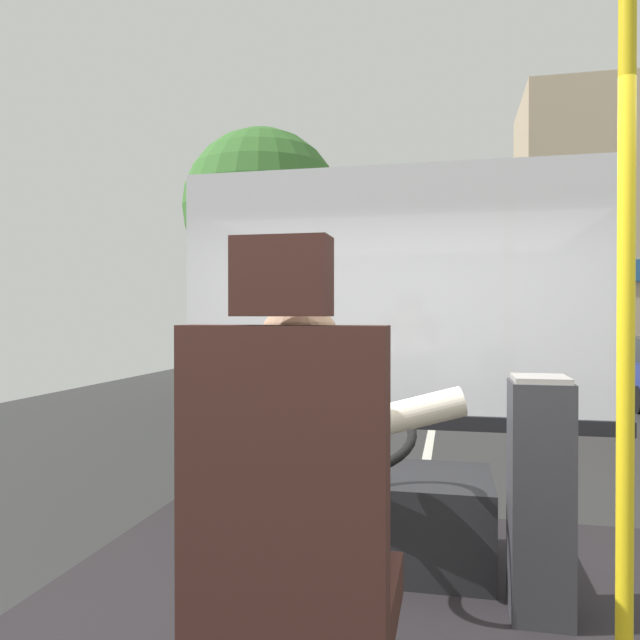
# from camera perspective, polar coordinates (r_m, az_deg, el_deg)

# --- Properties ---
(ground) EXTENTS (18.00, 44.00, 0.06)m
(ground) POSITION_cam_1_polar(r_m,az_deg,el_deg) (10.78, 10.54, -9.62)
(ground) COLOR #2D2D2D
(driver_seat) EXTENTS (0.48, 0.48, 1.29)m
(driver_seat) POSITION_cam_1_polar(r_m,az_deg,el_deg) (1.58, -2.50, -20.68)
(driver_seat) COLOR black
(driver_seat) RESTS_ON bus_floor
(bus_driver) EXTENTS (0.85, 0.64, 0.72)m
(bus_driver) POSITION_cam_1_polar(r_m,az_deg,el_deg) (1.64, -1.39, -14.41)
(bus_driver) COLOR #332D28
(bus_driver) RESTS_ON driver_seat
(steering_console) EXTENTS (1.10, 0.93, 0.76)m
(steering_console) POSITION_cam_1_polar(r_m,az_deg,el_deg) (2.86, 4.34, -17.56)
(steering_console) COLOR black
(steering_console) RESTS_ON bus_floor
(handrail_pole) EXTENTS (0.04, 0.04, 2.02)m
(handrail_pole) POSITION_cam_1_polar(r_m,az_deg,el_deg) (1.76, 26.72, -2.76)
(handrail_pole) COLOR yellow
(handrail_pole) RESTS_ON bus_floor
(fare_box) EXTENTS (0.22, 0.25, 0.88)m
(fare_box) POSITION_cam_1_polar(r_m,az_deg,el_deg) (2.46, 19.91, -15.29)
(fare_box) COLOR #333338
(fare_box) RESTS_ON bus_floor
(windshield_panel) EXTENTS (2.50, 0.08, 1.48)m
(windshield_panel) POSITION_cam_1_polar(r_m,az_deg,el_deg) (3.44, 6.91, -0.48)
(windshield_panel) COLOR silver
(street_tree) EXTENTS (3.35, 3.35, 5.81)m
(street_tree) POSITION_cam_1_polar(r_m,az_deg,el_deg) (13.23, -5.46, 10.32)
(street_tree) COLOR #4C3828
(street_tree) RESTS_ON ground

